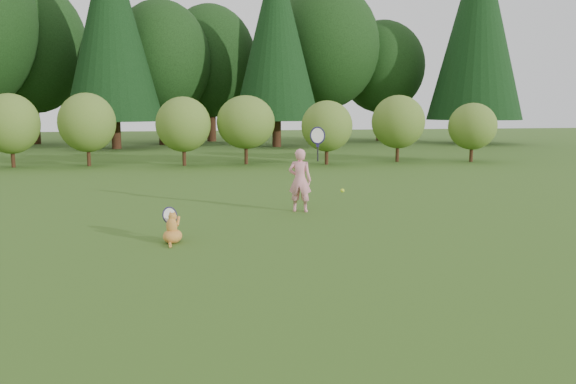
{
  "coord_description": "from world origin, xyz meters",
  "views": [
    {
      "loc": [
        -1.84,
        -8.5,
        2.09
      ],
      "look_at": [
        0.2,
        0.8,
        0.7
      ],
      "focal_mm": 35.0,
      "sensor_mm": 36.0,
      "label": 1
    }
  ],
  "objects": [
    {
      "name": "child",
      "position": [
        0.88,
        2.68,
        0.69
      ],
      "size": [
        0.78,
        0.54,
        1.96
      ],
      "rotation": [
        0.0,
        0.0,
        2.73
      ],
      "color": "pink",
      "rests_on": "ground"
    },
    {
      "name": "woodland_backdrop",
      "position": [
        0.0,
        23.0,
        7.5
      ],
      "size": [
        48.0,
        10.0,
        15.0
      ],
      "primitive_type": null,
      "color": "black",
      "rests_on": "ground"
    },
    {
      "name": "tennis_ball",
      "position": [
        1.2,
        0.88,
        0.68
      ],
      "size": [
        0.07,
        0.07,
        0.07
      ],
      "color": "#C5ED1B",
      "rests_on": "ground"
    },
    {
      "name": "ground",
      "position": [
        0.0,
        0.0,
        0.0
      ],
      "size": [
        100.0,
        100.0,
        0.0
      ],
      "primitive_type": "plane",
      "color": "#305818",
      "rests_on": "ground"
    },
    {
      "name": "cat",
      "position": [
        -1.77,
        0.44,
        0.26
      ],
      "size": [
        0.5,
        0.75,
        0.68
      ],
      "rotation": [
        0.0,
        0.0,
        -0.41
      ],
      "color": "#B87723",
      "rests_on": "ground"
    },
    {
      "name": "shrub_row",
      "position": [
        0.0,
        13.0,
        1.4
      ],
      "size": [
        28.0,
        3.0,
        2.8
      ],
      "primitive_type": null,
      "color": "#527725",
      "rests_on": "ground"
    }
  ]
}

